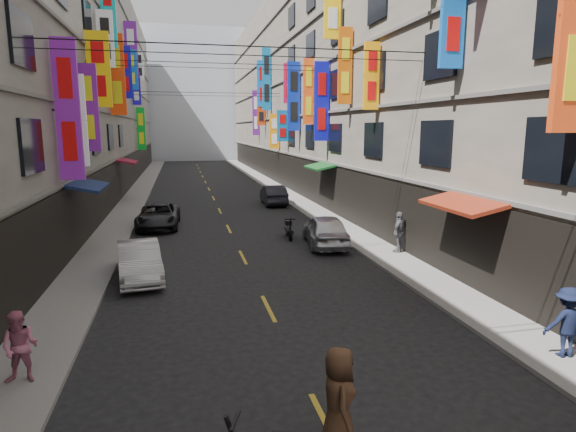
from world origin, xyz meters
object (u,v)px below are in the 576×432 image
car_left_mid (139,261)px  pedestrian_lfar (20,347)px  scooter_far_right (289,229)px  car_right_mid (325,230)px  pedestrian_rnear (567,322)px  pedestrian_crossing (338,400)px  car_right_far (273,195)px  pedestrian_rfar (399,232)px  car_left_far (158,216)px

car_left_mid → pedestrian_lfar: pedestrian_lfar is taller
car_left_mid → scooter_far_right: bearing=31.2°
car_right_mid → pedestrian_rnear: bearing=107.2°
pedestrian_lfar → pedestrian_crossing: pedestrian_crossing is taller
pedestrian_lfar → scooter_far_right: bearing=62.7°
car_right_far → pedestrian_rfar: 15.19m
car_left_far → pedestrian_rfar: pedestrian_rfar is taller
car_right_mid → pedestrian_lfar: (-9.80, -10.55, 0.15)m
car_left_far → pedestrian_lfar: (-2.10, -16.53, 0.24)m
scooter_far_right → car_right_mid: car_right_mid is taller
car_left_far → car_right_far: (7.70, 6.73, 0.05)m
car_right_far → pedestrian_rnear: (2.14, -24.71, 0.25)m
car_right_mid → pedestrian_crossing: size_ratio=2.37×
scooter_far_right → car_right_mid: bearing=129.6°
car_right_mid → pedestrian_rnear: 12.20m
car_right_mid → car_right_far: bearing=-82.9°
car_right_far → scooter_far_right: bearing=85.2°
pedestrian_lfar → pedestrian_rfar: 14.92m
car_right_mid → pedestrian_rfar: (2.60, -2.26, 0.26)m
car_left_mid → car_right_mid: (8.00, 3.42, 0.07)m
car_left_mid → pedestrian_rnear: bearing=-47.7°
pedestrian_crossing → car_right_mid: bearing=-8.7°
car_left_mid → pedestrian_lfar: 7.36m
scooter_far_right → car_left_mid: bearing=44.2°
car_right_far → pedestrian_lfar: bearing=69.2°
car_right_mid → car_right_far: car_right_mid is taller
pedestrian_rfar → car_left_far: bearing=-79.0°
car_left_mid → car_left_far: size_ratio=0.87×
scooter_far_right → pedestrian_rnear: bearing=109.4°
scooter_far_right → car_right_far: size_ratio=0.43×
car_left_mid → pedestrian_lfar: (-1.80, -7.13, 0.22)m
pedestrian_crossing → car_right_far: bearing=-1.2°
pedestrian_rnear → pedestrian_rfar: pedestrian_rfar is taller
scooter_far_right → car_left_mid: size_ratio=0.44×
car_right_far → pedestrian_lfar: size_ratio=2.74×
pedestrian_rnear → pedestrian_rfar: size_ratio=0.94×
pedestrian_lfar → pedestrian_rnear: size_ratio=0.93×
car_right_far → pedestrian_rfar: pedestrian_rfar is taller
car_left_far → pedestrian_rnear: 20.50m
car_left_far → car_right_far: 10.23m
car_left_mid → car_right_mid: bearing=15.7°
scooter_far_right → pedestrian_rnear: size_ratio=1.09×
car_left_mid → car_right_far: car_right_far is taller
car_left_far → pedestrian_crossing: (3.68, -19.88, 0.26)m
car_right_mid → pedestrian_crossing: (-4.02, -13.90, 0.18)m
pedestrian_lfar → pedestrian_rnear: (11.94, -1.46, 0.06)m
car_right_mid → pedestrian_crossing: pedestrian_crossing is taller
car_left_far → car_right_far: car_right_far is taller
pedestrian_rfar → pedestrian_crossing: (-6.62, -11.65, -0.08)m
car_left_far → pedestrian_rnear: (9.84, -17.98, 0.30)m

